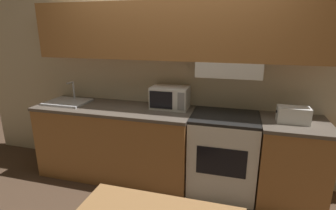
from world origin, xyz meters
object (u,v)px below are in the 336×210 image
at_px(stove_range, 223,154).
at_px(sink_basin, 68,102).
at_px(microwave, 170,97).
at_px(toaster, 293,115).

distance_m(stove_range, sink_basin, 2.01).
bearing_deg(microwave, stove_range, -10.43).
xyz_separation_m(stove_range, microwave, (-0.65, 0.12, 0.58)).
bearing_deg(stove_range, sink_basin, -179.50).
distance_m(stove_range, toaster, 0.85).
xyz_separation_m(toaster, sink_basin, (-2.61, 0.02, -0.06)).
distance_m(microwave, toaster, 1.32).
relative_size(stove_range, sink_basin, 1.80).
bearing_deg(toaster, sink_basin, 179.45).
relative_size(microwave, toaster, 1.37).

